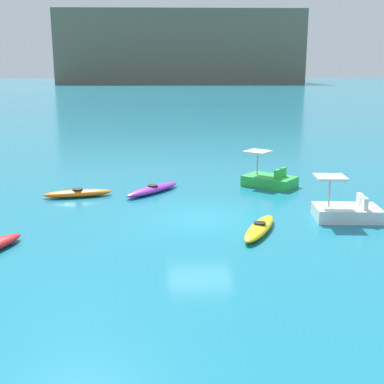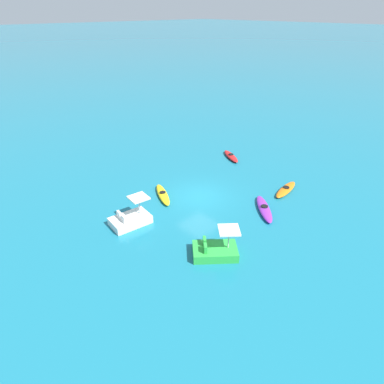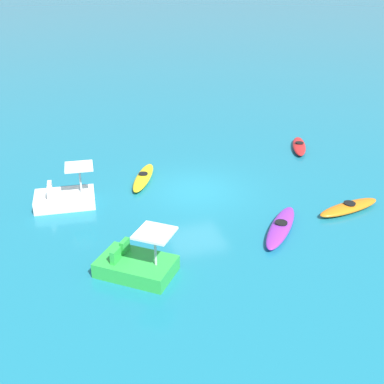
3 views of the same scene
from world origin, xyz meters
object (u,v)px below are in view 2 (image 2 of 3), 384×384
(pedal_boat_white, at_px, (130,219))
(pedal_boat_green, at_px, (215,250))
(kayak_yellow, at_px, (163,194))
(kayak_purple, at_px, (264,209))
(kayak_red, at_px, (231,156))
(kayak_orange, at_px, (286,189))

(pedal_boat_white, relative_size, pedal_boat_green, 0.92)
(kayak_yellow, bearing_deg, pedal_boat_white, 19.75)
(kayak_purple, distance_m, pedal_boat_white, 8.75)
(kayak_purple, distance_m, pedal_boat_green, 5.74)
(kayak_purple, distance_m, kayak_red, 8.99)
(kayak_orange, bearing_deg, kayak_red, -104.70)
(kayak_red, distance_m, kayak_orange, 7.10)
(pedal_boat_green, bearing_deg, kayak_orange, -171.34)
(kayak_red, bearing_deg, pedal_boat_green, 37.31)
(kayak_orange, relative_size, pedal_boat_white, 1.19)
(kayak_purple, xyz_separation_m, kayak_red, (-5.15, -7.37, 0.00))
(pedal_boat_green, bearing_deg, pedal_boat_white, -73.89)
(kayak_orange, xyz_separation_m, pedal_boat_white, (10.66, -4.31, 0.17))
(pedal_boat_white, xyz_separation_m, pedal_boat_green, (-1.64, 5.69, 0.00))
(pedal_boat_green, bearing_deg, kayak_purple, -171.21)
(kayak_purple, height_order, kayak_orange, same)
(kayak_orange, bearing_deg, pedal_boat_green, 8.66)
(kayak_orange, height_order, pedal_boat_white, pedal_boat_white)
(kayak_purple, xyz_separation_m, pedal_boat_white, (7.31, -4.81, 0.17))
(kayak_yellow, height_order, kayak_orange, same)
(kayak_purple, bearing_deg, kayak_yellow, -58.75)
(kayak_yellow, height_order, pedal_boat_white, pedal_boat_white)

